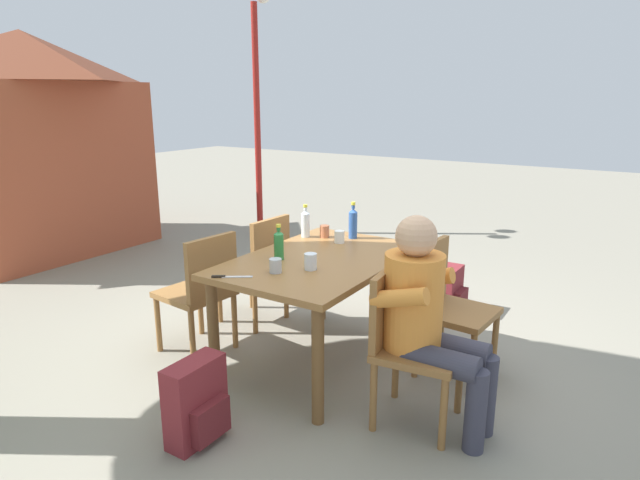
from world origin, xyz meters
TOP-DOWN VIEW (x-y plane):
  - ground_plane at (0.00, 0.00)m, footprint 24.00×24.00m
  - dining_table at (0.00, 0.00)m, footprint 1.41×0.93m
  - chair_near_left at (-0.33, -0.76)m, footprint 0.49×0.49m
  - chair_near_right at (0.33, -0.76)m, footprint 0.48×0.48m
  - chair_far_left at (-0.33, 0.76)m, footprint 0.49×0.49m
  - chair_far_right at (0.31, 0.76)m, footprint 0.46×0.46m
  - person_in_white_shirt at (-0.32, -0.87)m, footprint 0.47×0.61m
  - bottle_blue at (0.56, 0.06)m, footprint 0.06×0.06m
  - bottle_clear at (0.40, 0.38)m, footprint 0.06×0.06m
  - bottle_green at (-0.17, 0.20)m, footprint 0.06×0.06m
  - cup_glass at (-0.24, -0.09)m, footprint 0.08×0.08m
  - cup_white at (0.39, 0.08)m, footprint 0.07×0.07m
  - cup_steel at (-0.41, 0.06)m, footprint 0.08×0.08m
  - cup_terracotta at (0.47, 0.26)m, footprint 0.07×0.07m
  - table_knife at (-0.63, 0.24)m, footprint 0.15×0.21m
  - backpack_by_near_side at (1.33, -0.45)m, footprint 0.30×0.21m
  - backpack_by_far_side at (-1.10, 0.06)m, footprint 0.34×0.21m
  - brick_kiosk at (0.69, 4.34)m, footprint 2.38×1.94m
  - lamp_post at (2.66, 2.63)m, footprint 0.56×0.20m

SIDE VIEW (x-z plane):
  - ground_plane at x=0.00m, z-range 0.00..0.00m
  - backpack_by_near_side at x=1.33m, z-range -0.01..0.38m
  - backpack_by_far_side at x=-1.10m, z-range -0.01..0.44m
  - chair_near_left at x=-0.33m, z-range 0.05..0.92m
  - chair_near_right at x=0.33m, z-range 0.05..0.92m
  - chair_far_left at x=-0.33m, z-range 0.05..0.92m
  - chair_far_right at x=0.31m, z-range 0.05..0.92m
  - dining_table at x=0.00m, z-range 0.27..1.02m
  - person_in_white_shirt at x=-0.32m, z-range 0.07..1.25m
  - table_knife at x=-0.63m, z-range 0.74..0.75m
  - cup_steel at x=-0.41m, z-range 0.74..0.83m
  - cup_white at x=0.39m, z-range 0.74..0.83m
  - cup_terracotta at x=0.47m, z-range 0.74..0.84m
  - cup_glass at x=-0.24m, z-range 0.74..0.85m
  - bottle_green at x=-0.17m, z-range 0.73..0.96m
  - bottle_clear at x=0.40m, z-range 0.73..0.98m
  - bottle_blue at x=0.56m, z-range 0.73..1.00m
  - brick_kiosk at x=0.69m, z-range 0.06..2.54m
  - lamp_post at x=2.66m, z-range 0.61..3.69m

